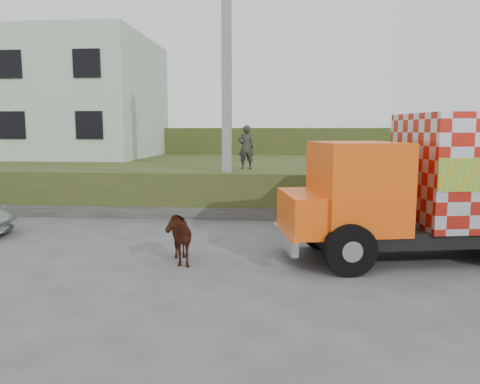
# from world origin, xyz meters

# --- Properties ---
(ground) EXTENTS (120.00, 120.00, 0.00)m
(ground) POSITION_xyz_m (0.00, 0.00, 0.00)
(ground) COLOR #474749
(ground) RESTS_ON ground
(embankment) EXTENTS (40.00, 12.00, 1.50)m
(embankment) POSITION_xyz_m (0.00, 10.00, 0.75)
(embankment) COLOR #2A4818
(embankment) RESTS_ON ground
(embankment_far) EXTENTS (40.00, 12.00, 3.00)m
(embankment_far) POSITION_xyz_m (0.00, 22.00, 1.50)
(embankment_far) COLOR #2A4818
(embankment_far) RESTS_ON ground
(retaining_strip) EXTENTS (16.00, 0.50, 0.40)m
(retaining_strip) POSITION_xyz_m (-2.00, 4.20, 0.20)
(retaining_strip) COLOR #595651
(retaining_strip) RESTS_ON ground
(building) EXTENTS (10.00, 8.00, 6.00)m
(building) POSITION_xyz_m (-11.00, 13.00, 4.50)
(building) COLOR #B0CEB2
(building) RESTS_ON embankment
(utility_pole) EXTENTS (1.20, 0.30, 8.00)m
(utility_pole) POSITION_xyz_m (-1.00, 4.60, 4.08)
(utility_pole) COLOR gray
(utility_pole) RESTS_ON ground
(cargo_truck) EXTENTS (7.60, 3.66, 3.25)m
(cargo_truck) POSITION_xyz_m (4.87, 0.12, 1.68)
(cargo_truck) COLOR black
(cargo_truck) RESTS_ON ground
(cow) EXTENTS (1.13, 1.55, 1.19)m
(cow) POSITION_xyz_m (-1.48, -0.90, 0.60)
(cow) COLOR #38180E
(cow) RESTS_ON ground
(pedestrian) EXTENTS (0.65, 0.51, 1.56)m
(pedestrian) POSITION_xyz_m (-0.47, 5.94, 2.28)
(pedestrian) COLOR #322F2C
(pedestrian) RESTS_ON embankment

